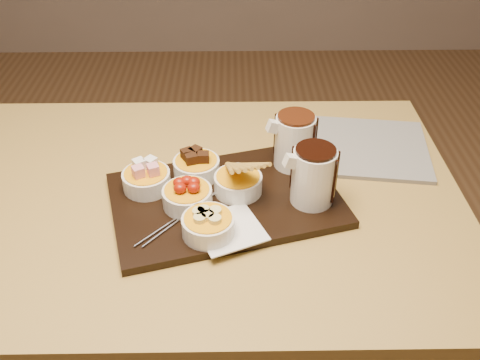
{
  "coord_description": "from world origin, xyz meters",
  "views": [
    {
      "loc": [
        0.11,
        -0.9,
        1.45
      ],
      "look_at": [
        0.13,
        -0.04,
        0.81
      ],
      "focal_mm": 40.0,
      "sensor_mm": 36.0,
      "label": 1
    }
  ],
  "objects_px": {
    "pitcher_dark_chocolate": "(313,177)",
    "pitcher_milk_chocolate": "(294,142)",
    "bowl_strawberries": "(187,197)",
    "dining_table": "(184,227)",
    "newspaper": "(359,147)",
    "serving_board": "(226,200)"
  },
  "relations": [
    {
      "from": "dining_table",
      "to": "pitcher_milk_chocolate",
      "type": "relative_size",
      "value": 10.13
    },
    {
      "from": "serving_board",
      "to": "pitcher_milk_chocolate",
      "type": "height_order",
      "value": "pitcher_milk_chocolate"
    },
    {
      "from": "newspaper",
      "to": "serving_board",
      "type": "bearing_deg",
      "value": -139.69
    },
    {
      "from": "bowl_strawberries",
      "to": "pitcher_milk_chocolate",
      "type": "distance_m",
      "value": 0.27
    },
    {
      "from": "bowl_strawberries",
      "to": "pitcher_milk_chocolate",
      "type": "height_order",
      "value": "pitcher_milk_chocolate"
    },
    {
      "from": "pitcher_dark_chocolate",
      "to": "pitcher_milk_chocolate",
      "type": "xyz_separation_m",
      "value": [
        -0.02,
        0.13,
        0.0
      ]
    },
    {
      "from": "newspaper",
      "to": "pitcher_dark_chocolate",
      "type": "bearing_deg",
      "value": -115.62
    },
    {
      "from": "pitcher_dark_chocolate",
      "to": "newspaper",
      "type": "bearing_deg",
      "value": 40.98
    },
    {
      "from": "pitcher_dark_chocolate",
      "to": "pitcher_milk_chocolate",
      "type": "relative_size",
      "value": 1.0
    },
    {
      "from": "pitcher_dark_chocolate",
      "to": "newspaper",
      "type": "distance_m",
      "value": 0.27
    },
    {
      "from": "pitcher_milk_chocolate",
      "to": "bowl_strawberries",
      "type": "bearing_deg",
      "value": -163.61
    },
    {
      "from": "serving_board",
      "to": "dining_table",
      "type": "bearing_deg",
      "value": 142.65
    },
    {
      "from": "dining_table",
      "to": "pitcher_dark_chocolate",
      "type": "xyz_separation_m",
      "value": [
        0.27,
        -0.05,
        0.18
      ]
    },
    {
      "from": "dining_table",
      "to": "serving_board",
      "type": "relative_size",
      "value": 2.61
    },
    {
      "from": "serving_board",
      "to": "bowl_strawberries",
      "type": "xyz_separation_m",
      "value": [
        -0.08,
        -0.03,
        0.03
      ]
    },
    {
      "from": "bowl_strawberries",
      "to": "newspaper",
      "type": "distance_m",
      "value": 0.46
    },
    {
      "from": "serving_board",
      "to": "bowl_strawberries",
      "type": "distance_m",
      "value": 0.08
    },
    {
      "from": "bowl_strawberries",
      "to": "pitcher_dark_chocolate",
      "type": "bearing_deg",
      "value": 2.79
    },
    {
      "from": "bowl_strawberries",
      "to": "pitcher_dark_chocolate",
      "type": "relative_size",
      "value": 0.84
    },
    {
      "from": "dining_table",
      "to": "bowl_strawberries",
      "type": "relative_size",
      "value": 12.0
    },
    {
      "from": "bowl_strawberries",
      "to": "pitcher_milk_chocolate",
      "type": "bearing_deg",
      "value": 31.83
    },
    {
      "from": "dining_table",
      "to": "newspaper",
      "type": "bearing_deg",
      "value": 21.54
    }
  ]
}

